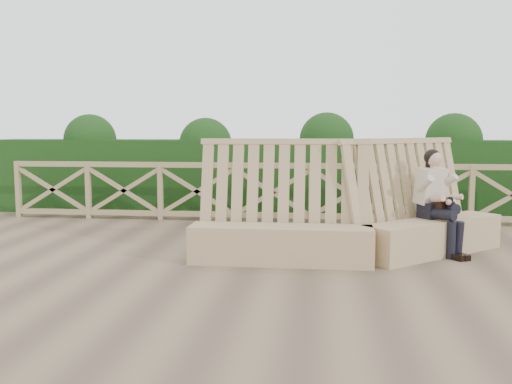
# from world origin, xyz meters

# --- Properties ---
(ground) EXTENTS (60.00, 60.00, 0.00)m
(ground) POSITION_xyz_m (0.00, 0.00, 0.00)
(ground) COLOR brown
(ground) RESTS_ON ground
(bench) EXTENTS (4.28, 2.17, 1.62)m
(bench) POSITION_xyz_m (1.39, 0.67, 0.41)
(bench) COLOR #9A8058
(bench) RESTS_ON ground
(woman) EXTENTS (0.71, 0.87, 1.45)m
(woman) POSITION_xyz_m (2.50, 1.05, 0.78)
(woman) COLOR black
(woman) RESTS_ON ground
(guardrail) EXTENTS (10.10, 0.09, 1.10)m
(guardrail) POSITION_xyz_m (0.00, 3.50, 0.55)
(guardrail) COLOR #947E56
(guardrail) RESTS_ON ground
(hedge) EXTENTS (12.00, 1.20, 1.50)m
(hedge) POSITION_xyz_m (0.00, 4.70, 0.75)
(hedge) COLOR black
(hedge) RESTS_ON ground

